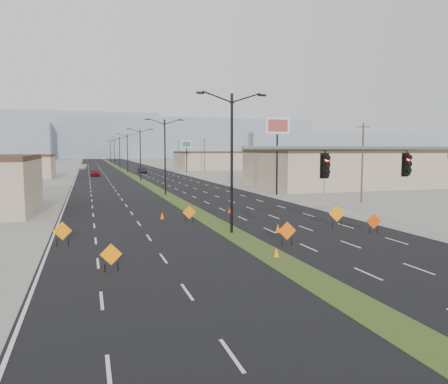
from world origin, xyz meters
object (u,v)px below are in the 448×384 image
object	(u,v)px
construction_sign_2	(189,213)
signal_mast	(434,172)
construction_sign_5	(374,222)
pole_sign_east_far	(187,147)
construction_sign_3	(287,232)
streetlight_5	(114,151)
cone_2	(229,210)
construction_sign_4	(337,214)
streetlight_2	(140,153)
streetlight_4	(120,152)
cone_1	(278,228)
streetlight_3	(127,152)
car_far	(83,167)
streetlight_0	(232,158)
construction_sign_1	(111,255)
car_left	(95,173)
cone_0	(276,253)
cone_3	(162,216)
car_mid	(142,170)
streetlight_6	(110,151)
construction_sign_0	(62,232)
pole_sign_east_near	(277,131)
streetlight_1	(165,154)

from	to	relation	value
construction_sign_2	signal_mast	bearing A→B (deg)	-51.88
construction_sign_5	pole_sign_east_far	world-z (taller)	pole_sign_east_far
pole_sign_east_far	construction_sign_3	bearing A→B (deg)	-105.37
streetlight_5	cone_2	distance (m)	130.61
construction_sign_2	construction_sign_4	xyz separation A→B (m)	(10.59, -5.24, 0.18)
streetlight_2	construction_sign_5	world-z (taller)	streetlight_2
streetlight_4	construction_sign_3	distance (m)	117.15
streetlight_4	construction_sign_4	size ratio (longest dim) A/B	5.71
construction_sign_3	cone_1	bearing A→B (deg)	80.70
construction_sign_3	streetlight_3	bearing A→B (deg)	98.95
streetlight_4	car_far	world-z (taller)	streetlight_4
streetlight_0	construction_sign_1	size ratio (longest dim) A/B	6.96
streetlight_2	streetlight_5	bearing A→B (deg)	90.00
streetlight_2	pole_sign_east_far	xyz separation A→B (m)	(15.13, 26.92, 1.31)
car_left	streetlight_2	bearing A→B (deg)	-70.04
cone_0	cone_3	bearing A→B (deg)	104.03
streetlight_2	streetlight_4	xyz separation A→B (m)	(0.00, 56.00, 0.00)
streetlight_2	streetlight_0	bearing A→B (deg)	-90.00
car_mid	streetlight_6	bearing A→B (deg)	85.04
construction_sign_4	construction_sign_5	xyz separation A→B (m)	(1.13, -3.03, -0.19)
streetlight_4	car_left	size ratio (longest dim) A/B	2.18
streetlight_2	pole_sign_east_far	size ratio (longest dim) A/B	1.20
streetlight_0	cone_3	world-z (taller)	streetlight_0
streetlight_3	streetlight_2	bearing A→B (deg)	-90.00
streetlight_2	signal_mast	bearing A→B (deg)	-82.61
car_mid	construction_sign_3	distance (m)	88.96
streetlight_0	streetlight_5	size ratio (longest dim) A/B	1.00
construction_sign_1	construction_sign_0	bearing A→B (deg)	114.63
car_mid	cone_3	bearing A→B (deg)	-103.06
streetlight_2	cone_0	size ratio (longest dim) A/B	17.03
pole_sign_east_near	car_mid	bearing A→B (deg)	105.33
construction_sign_4	car_mid	bearing A→B (deg)	107.09
construction_sign_5	car_mid	bearing A→B (deg)	117.63
car_mid	construction_sign_3	bearing A→B (deg)	-98.54
streetlight_0	car_far	size ratio (longest dim) A/B	1.76
streetlight_4	cone_3	bearing A→B (deg)	-92.08
car_left	pole_sign_east_near	world-z (taller)	pole_sign_east_near
construction_sign_5	cone_2	size ratio (longest dim) A/B	2.58
construction_sign_0	construction_sign_5	size ratio (longest dim) A/B	1.08
construction_sign_3	construction_sign_4	distance (m)	8.17
construction_sign_1	construction_sign_5	xyz separation A→B (m)	(18.62, 4.60, 0.01)
streetlight_2	cone_0	bearing A→B (deg)	-89.91
streetlight_4	cone_2	distance (m)	102.65
streetlight_1	cone_0	xyz separation A→B (m)	(0.10, -35.64, -5.12)
construction_sign_1	construction_sign_3	xyz separation A→B (m)	(10.90, 2.81, 0.06)
streetlight_3	car_mid	xyz separation A→B (m)	(3.67, -0.10, -4.68)
car_left	cone_1	size ratio (longest dim) A/B	7.21
pole_sign_east_near	pole_sign_east_far	bearing A→B (deg)	94.51
streetlight_0	streetlight_6	bearing A→B (deg)	90.00
construction_sign_1	pole_sign_east_far	world-z (taller)	pole_sign_east_far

